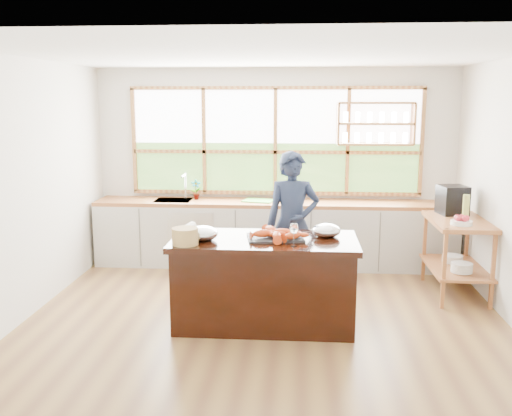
# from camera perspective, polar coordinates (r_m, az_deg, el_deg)

# --- Properties ---
(ground_plane) EXTENTS (5.00, 5.00, 0.00)m
(ground_plane) POSITION_cam_1_polar(r_m,az_deg,el_deg) (6.16, 0.95, -10.79)
(ground_plane) COLOR olive
(room_shell) EXTENTS (5.02, 4.52, 2.71)m
(room_shell) POSITION_cam_1_polar(r_m,az_deg,el_deg) (6.26, 1.51, 6.06)
(room_shell) COLOR beige
(room_shell) RESTS_ON ground_plane
(back_counter) EXTENTS (4.90, 0.63, 0.90)m
(back_counter) POSITION_cam_1_polar(r_m,az_deg,el_deg) (7.88, 1.67, -2.52)
(back_counter) COLOR #BAB6B0
(back_counter) RESTS_ON ground_plane
(right_shelf_unit) EXTENTS (0.62, 1.10, 0.90)m
(right_shelf_unit) POSITION_cam_1_polar(r_m,az_deg,el_deg) (7.07, 19.48, -3.45)
(right_shelf_unit) COLOR #965C31
(right_shelf_unit) RESTS_ON ground_plane
(island) EXTENTS (1.85, 0.90, 0.90)m
(island) POSITION_cam_1_polar(r_m,az_deg,el_deg) (5.82, 0.85, -7.36)
(island) COLOR black
(island) RESTS_ON ground_plane
(cook) EXTENTS (0.65, 0.46, 1.69)m
(cook) POSITION_cam_1_polar(r_m,az_deg,el_deg) (6.62, 3.68, -1.64)
(cook) COLOR #192239
(cook) RESTS_ON ground_plane
(potted_plant) EXTENTS (0.17, 0.14, 0.28)m
(potted_plant) POSITION_cam_1_polar(r_m,az_deg,el_deg) (7.95, -6.03, 1.85)
(potted_plant) COLOR slate
(potted_plant) RESTS_ON back_counter
(cutting_board) EXTENTS (0.46, 0.39, 0.01)m
(cutting_board) POSITION_cam_1_polar(r_m,az_deg,el_deg) (7.80, 0.25, 0.75)
(cutting_board) COLOR #54BE41
(cutting_board) RESTS_ON back_counter
(espresso_machine) EXTENTS (0.36, 0.37, 0.35)m
(espresso_machine) POSITION_cam_1_polar(r_m,az_deg,el_deg) (7.28, 19.05, 0.77)
(espresso_machine) COLOR black
(espresso_machine) RESTS_ON right_shelf_unit
(wine_bottle) EXTENTS (0.09, 0.09, 0.31)m
(wine_bottle) POSITION_cam_1_polar(r_m,az_deg,el_deg) (6.93, 20.25, 0.01)
(wine_bottle) COLOR #9CA54B
(wine_bottle) RESTS_ON right_shelf_unit
(fruit_bowl) EXTENTS (0.24, 0.24, 0.11)m
(fruit_bowl) POSITION_cam_1_polar(r_m,az_deg,el_deg) (6.71, 19.86, -1.23)
(fruit_bowl) COLOR silver
(fruit_bowl) RESTS_ON right_shelf_unit
(slate_board) EXTENTS (0.60, 0.48, 0.02)m
(slate_board) POSITION_cam_1_polar(r_m,az_deg,el_deg) (5.71, 1.95, -2.99)
(slate_board) COLOR black
(slate_board) RESTS_ON island
(lobster_pile) EXTENTS (0.52, 0.48, 0.08)m
(lobster_pile) POSITION_cam_1_polar(r_m,az_deg,el_deg) (5.66, 2.16, -2.58)
(lobster_pile) COLOR #CA4B1F
(lobster_pile) RESTS_ON slate_board
(mixing_bowl_left) EXTENTS (0.31, 0.31, 0.15)m
(mixing_bowl_left) POSITION_cam_1_polar(r_m,az_deg,el_deg) (5.66, -5.36, -2.55)
(mixing_bowl_left) COLOR silver
(mixing_bowl_left) RESTS_ON island
(mixing_bowl_right) EXTENTS (0.29, 0.29, 0.14)m
(mixing_bowl_right) POSITION_cam_1_polar(r_m,az_deg,el_deg) (5.82, 7.04, -2.25)
(mixing_bowl_right) COLOR silver
(mixing_bowl_right) RESTS_ON island
(wine_glass) EXTENTS (0.08, 0.08, 0.22)m
(wine_glass) POSITION_cam_1_polar(r_m,az_deg,el_deg) (5.40, 3.81, -2.14)
(wine_glass) COLOR white
(wine_glass) RESTS_ON island
(wicker_basket) EXTENTS (0.25, 0.25, 0.16)m
(wicker_basket) POSITION_cam_1_polar(r_m,az_deg,el_deg) (5.50, -7.10, -2.83)
(wicker_basket) COLOR #AB8752
(wicker_basket) RESTS_ON island
(parchment_roll) EXTENTS (0.13, 0.31, 0.08)m
(parchment_roll) POSITION_cam_1_polar(r_m,az_deg,el_deg) (6.03, -6.84, -2.00)
(parchment_roll) COLOR silver
(parchment_roll) RESTS_ON island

